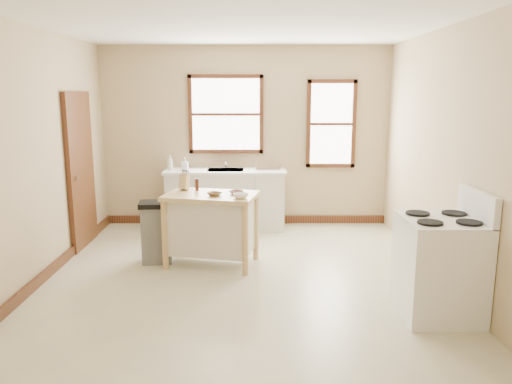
# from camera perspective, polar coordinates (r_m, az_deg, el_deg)

# --- Properties ---
(floor) EXTENTS (5.00, 5.00, 0.00)m
(floor) POSITION_cam_1_polar(r_m,az_deg,el_deg) (5.78, -1.68, -9.88)
(floor) COLOR #C1B999
(floor) RESTS_ON ground
(ceiling) EXTENTS (5.00, 5.00, 0.00)m
(ceiling) POSITION_cam_1_polar(r_m,az_deg,el_deg) (5.43, -1.86, 18.83)
(ceiling) COLOR white
(ceiling) RESTS_ON ground
(wall_back) EXTENTS (4.50, 0.04, 2.80)m
(wall_back) POSITION_cam_1_polar(r_m,az_deg,el_deg) (7.92, -1.24, 6.33)
(wall_back) COLOR tan
(wall_back) RESTS_ON ground
(wall_left) EXTENTS (0.04, 5.00, 2.80)m
(wall_left) POSITION_cam_1_polar(r_m,az_deg,el_deg) (5.94, -24.06, 3.67)
(wall_left) COLOR tan
(wall_left) RESTS_ON ground
(wall_right) EXTENTS (0.04, 5.00, 2.80)m
(wall_right) POSITION_cam_1_polar(r_m,az_deg,el_deg) (5.82, 21.03, 3.76)
(wall_right) COLOR tan
(wall_right) RESTS_ON ground
(window_main) EXTENTS (1.17, 0.06, 1.22)m
(window_main) POSITION_cam_1_polar(r_m,az_deg,el_deg) (7.89, -3.46, 8.84)
(window_main) COLOR #3C1310
(window_main) RESTS_ON wall_back
(window_side) EXTENTS (0.77, 0.06, 1.37)m
(window_side) POSITION_cam_1_polar(r_m,az_deg,el_deg) (7.97, 8.59, 7.69)
(window_side) COLOR #3C1310
(window_side) RESTS_ON wall_back
(door_left) EXTENTS (0.06, 0.90, 2.10)m
(door_left) POSITION_cam_1_polar(r_m,az_deg,el_deg) (7.17, -19.39, 2.35)
(door_left) COLOR #3C1310
(door_left) RESTS_ON ground
(baseboard_back) EXTENTS (4.50, 0.04, 0.12)m
(baseboard_back) POSITION_cam_1_polar(r_m,az_deg,el_deg) (8.12, -1.20, -3.15)
(baseboard_back) COLOR #3C1310
(baseboard_back) RESTS_ON ground
(baseboard_left) EXTENTS (0.04, 5.00, 0.12)m
(baseboard_left) POSITION_cam_1_polar(r_m,az_deg,el_deg) (6.23, -22.80, -8.62)
(baseboard_left) COLOR #3C1310
(baseboard_left) RESTS_ON ground
(sink_counter) EXTENTS (1.86, 0.62, 0.92)m
(sink_counter) POSITION_cam_1_polar(r_m,az_deg,el_deg) (7.77, -3.46, -0.79)
(sink_counter) COLOR beige
(sink_counter) RESTS_ON ground
(faucet) EXTENTS (0.03, 0.03, 0.22)m
(faucet) POSITION_cam_1_polar(r_m,az_deg,el_deg) (7.85, -3.44, 3.56)
(faucet) COLOR silver
(faucet) RESTS_ON sink_counter
(soap_bottle_a) EXTENTS (0.09, 0.09, 0.23)m
(soap_bottle_a) POSITION_cam_1_polar(r_m,az_deg,el_deg) (7.77, -9.80, 3.35)
(soap_bottle_a) COLOR #B2B2B2
(soap_bottle_a) RESTS_ON sink_counter
(soap_bottle_b) EXTENTS (0.09, 0.10, 0.20)m
(soap_bottle_b) POSITION_cam_1_polar(r_m,az_deg,el_deg) (7.66, -8.13, 3.17)
(soap_bottle_b) COLOR #B2B2B2
(soap_bottle_b) RESTS_ON sink_counter
(dish_rack) EXTENTS (0.44, 0.37, 0.10)m
(dish_rack) POSITION_cam_1_polar(r_m,az_deg,el_deg) (7.69, 1.37, 2.95)
(dish_rack) COLOR silver
(dish_rack) RESTS_ON sink_counter
(kitchen_island) EXTENTS (1.20, 0.90, 0.89)m
(kitchen_island) POSITION_cam_1_polar(r_m,az_deg,el_deg) (6.14, -5.10, -4.27)
(kitchen_island) COLOR #D5AE7D
(kitchen_island) RESTS_ON ground
(knife_block) EXTENTS (0.13, 0.13, 0.20)m
(knife_block) POSITION_cam_1_polar(r_m,az_deg,el_deg) (6.30, -8.20, 1.12)
(knife_block) COLOR tan
(knife_block) RESTS_ON kitchen_island
(pepper_grinder) EXTENTS (0.06, 0.06, 0.15)m
(pepper_grinder) POSITION_cam_1_polar(r_m,az_deg,el_deg) (6.24, -6.77, 0.84)
(pepper_grinder) COLOR #421C12
(pepper_grinder) RESTS_ON kitchen_island
(bowl_a) EXTENTS (0.23, 0.23, 0.04)m
(bowl_a) POSITION_cam_1_polar(r_m,az_deg,el_deg) (5.92, -4.77, -0.24)
(bowl_a) COLOR brown
(bowl_a) RESTS_ON kitchen_island
(bowl_b) EXTENTS (0.23, 0.23, 0.04)m
(bowl_b) POSITION_cam_1_polar(r_m,az_deg,el_deg) (6.01, -2.28, -0.03)
(bowl_b) COLOR brown
(bowl_b) RESTS_ON kitchen_island
(bowl_c) EXTENTS (0.21, 0.21, 0.06)m
(bowl_c) POSITION_cam_1_polar(r_m,az_deg,el_deg) (5.77, -1.76, -0.44)
(bowl_c) COLOR white
(bowl_c) RESTS_ON kitchen_island
(trash_bin) EXTENTS (0.43, 0.38, 0.77)m
(trash_bin) POSITION_cam_1_polar(r_m,az_deg,el_deg) (6.34, -11.29, -4.50)
(trash_bin) COLOR slate
(trash_bin) RESTS_ON ground
(gas_stove) EXTENTS (0.76, 0.77, 1.21)m
(gas_stove) POSITION_cam_1_polar(r_m,az_deg,el_deg) (5.02, 20.26, -6.61)
(gas_stove) COLOR white
(gas_stove) RESTS_ON ground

